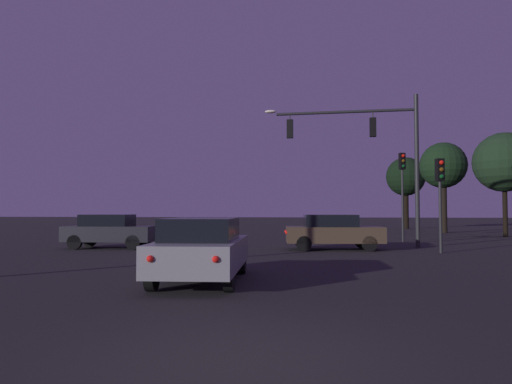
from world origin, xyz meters
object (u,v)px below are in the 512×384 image
traffic_signal_mast_arm (371,143)px  tree_left_far (406,177)px  traffic_light_corner_right (402,179)px  car_nearside_lane (202,248)px  car_crossing_right (110,231)px  car_crossing_left (333,231)px  tree_center_horizon (504,162)px  traffic_light_corner_left (440,186)px  tree_behind_sign (443,166)px

traffic_signal_mast_arm → tree_left_far: (5.73, 22.45, -0.03)m
tree_left_far → traffic_light_corner_right: bearing=-101.0°
traffic_light_corner_right → car_nearside_lane: (-7.38, -15.05, -2.61)m
traffic_signal_mast_arm → car_crossing_right: 12.72m
traffic_signal_mast_arm → car_crossing_left: traffic_signal_mast_arm is taller
car_nearside_lane → car_crossing_right: size_ratio=1.09×
car_crossing_right → tree_center_horizon: (21.37, 11.84, 4.03)m
traffic_signal_mast_arm → tree_center_horizon: 13.49m
traffic_light_corner_left → car_crossing_left: (-4.23, 1.07, -1.91)m
traffic_light_corner_left → car_crossing_right: (-14.21, 0.56, -1.91)m
car_nearside_lane → tree_behind_sign: size_ratio=0.65×
traffic_light_corner_left → car_nearside_lane: (-7.66, -8.44, -1.91)m
car_nearside_lane → tree_center_horizon: (14.82, 20.84, 4.02)m
traffic_light_corner_left → car_crossing_right: traffic_light_corner_left is taller
traffic_light_corner_left → tree_behind_sign: (4.63, 17.24, 2.37)m
car_nearside_lane → tree_behind_sign: 28.79m
traffic_light_corner_right → traffic_signal_mast_arm: bearing=-119.1°
traffic_light_corner_left → traffic_light_corner_right: bearing=92.4°
traffic_light_corner_left → tree_behind_sign: 18.01m
car_crossing_right → tree_behind_sign: 25.52m
tree_center_horizon → car_crossing_left: bearing=-135.1°
traffic_light_corner_right → tree_behind_sign: size_ratio=0.70×
tree_center_horizon → traffic_light_corner_left: bearing=-120.0°
traffic_light_corner_left → car_crossing_left: size_ratio=0.87×
traffic_light_corner_right → tree_left_far: size_ratio=0.72×
tree_behind_sign → tree_left_far: tree_behind_sign is taller
tree_behind_sign → traffic_light_corner_left: bearing=-105.0°
traffic_signal_mast_arm → tree_left_far: size_ratio=1.08×
traffic_light_corner_right → car_crossing_left: 7.29m
traffic_signal_mast_arm → traffic_light_corner_left: 4.29m
car_crossing_left → car_crossing_right: bearing=-177.1°
car_crossing_left → car_crossing_right: size_ratio=1.05×
car_crossing_left → tree_behind_sign: tree_behind_sign is taller
tree_left_far → car_nearside_lane: bearing=-108.1°
car_crossing_left → tree_behind_sign: (8.86, 16.17, 4.28)m
car_nearside_lane → tree_left_far: 35.72m
traffic_light_corner_right → tree_behind_sign: 11.83m
traffic_light_corner_left → tree_center_horizon: bearing=60.0°
traffic_light_corner_left → car_crossing_right: bearing=177.7°
traffic_light_corner_right → tree_center_horizon: (7.44, 5.79, 1.42)m
traffic_light_corner_left → tree_left_far: (3.36, 25.30, 2.13)m
traffic_light_corner_left → tree_left_far: 25.61m
tree_center_horizon → car_nearside_lane: bearing=-125.4°
tree_left_far → tree_center_horizon: size_ratio=0.99×
traffic_light_corner_left → car_crossing_left: bearing=165.8°
car_crossing_left → tree_left_far: (7.58, 24.23, 4.03)m
traffic_signal_mast_arm → tree_center_horizon: size_ratio=1.07×
traffic_signal_mast_arm → car_crossing_right: traffic_signal_mast_arm is taller
traffic_light_corner_right → tree_left_far: (3.64, 18.69, 1.42)m
car_nearside_lane → tree_behind_sign: (12.29, 25.68, 4.28)m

